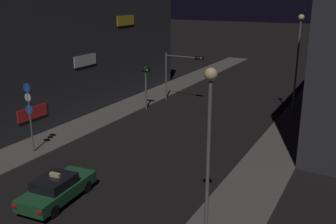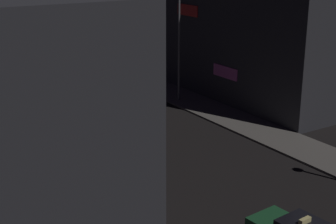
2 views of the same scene
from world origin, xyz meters
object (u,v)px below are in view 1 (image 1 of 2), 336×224
traffic_light_left_kerb (146,79)px  street_lamp_near_block (209,123)px  taxi (57,188)px  street_lamp_far_block (298,50)px  traffic_light_overhead (180,67)px  sign_pole_left (29,111)px

traffic_light_left_kerb → street_lamp_near_block: (12.66, -15.90, 2.44)m
taxi → street_lamp_far_block: bearing=69.2°
traffic_light_overhead → traffic_light_left_kerb: traffic_light_overhead is taller
street_lamp_near_block → street_lamp_far_block: size_ratio=0.86×
traffic_light_overhead → street_lamp_far_block: 11.15m
traffic_light_left_kerb → street_lamp_far_block: size_ratio=0.46×
sign_pole_left → street_lamp_far_block: street_lamp_far_block is taller
sign_pole_left → street_lamp_far_block: bearing=50.0°
traffic_light_overhead → street_lamp_far_block: (10.90, -0.17, 2.34)m
taxi → traffic_light_overhead: size_ratio=0.96×
traffic_light_left_kerb → sign_pole_left: 12.65m
sign_pole_left → street_lamp_far_block: size_ratio=0.55×
sign_pole_left → street_lamp_near_block: street_lamp_near_block is taller
taxi → street_lamp_far_block: size_ratio=0.53×
taxi → sign_pole_left: 7.55m
traffic_light_overhead → street_lamp_near_block: bearing=-60.8°
taxi → traffic_light_left_kerb: 17.43m
street_lamp_near_block → street_lamp_far_block: (-0.15, 19.65, 0.56)m
traffic_light_left_kerb → street_lamp_far_block: (12.50, 3.75, 3.00)m
sign_pole_left → street_lamp_far_block: (13.72, 16.34, 2.85)m
taxi → street_lamp_far_block: (7.76, 20.40, 5.09)m
taxi → traffic_light_left_kerb: bearing=105.9°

